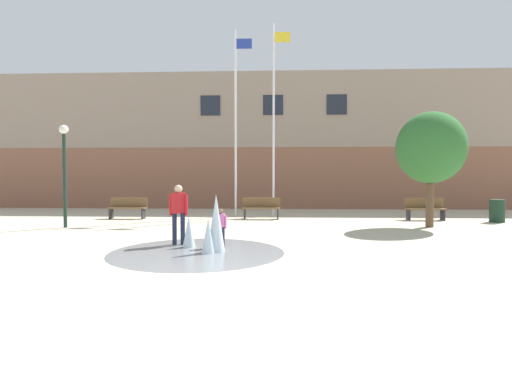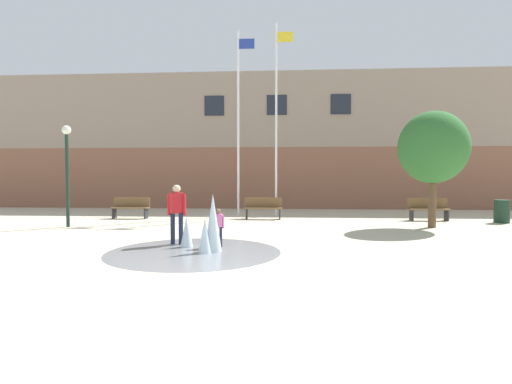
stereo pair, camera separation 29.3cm
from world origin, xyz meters
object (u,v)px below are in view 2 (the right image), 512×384
(park_bench_under_right_flagpole, at_px, (263,208))
(street_tree_near_building, at_px, (433,148))
(adult_near_bench, at_px, (177,209))
(park_bench_near_trashcan, at_px, (428,209))
(child_in_fountain, at_px, (218,225))
(park_bench_left_of_flagpoles, at_px, (131,207))
(trash_can, at_px, (502,211))
(lamp_post_left_lane, at_px, (67,160))
(flagpole_right, at_px, (277,115))
(flagpole_left, at_px, (239,118))

(park_bench_under_right_flagpole, height_order, street_tree_near_building, street_tree_near_building)
(adult_near_bench, bearing_deg, street_tree_near_building, -8.71)
(park_bench_near_trashcan, bearing_deg, adult_near_bench, -143.98)
(child_in_fountain, bearing_deg, street_tree_near_building, 38.90)
(park_bench_left_of_flagpoles, bearing_deg, park_bench_under_right_flagpole, 1.35)
(trash_can, height_order, street_tree_near_building, street_tree_near_building)
(lamp_post_left_lane, distance_m, street_tree_near_building, 12.99)
(trash_can, relative_size, street_tree_near_building, 0.22)
(park_bench_left_of_flagpoles, bearing_deg, flagpole_right, 13.82)
(park_bench_near_trashcan, xyz_separation_m, trash_can, (2.55, -0.67, -0.03))
(child_in_fountain, distance_m, trash_can, 11.84)
(adult_near_bench, height_order, lamp_post_left_lane, lamp_post_left_lane)
(park_bench_left_of_flagpoles, distance_m, adult_near_bench, 7.39)
(adult_near_bench, bearing_deg, park_bench_near_trashcan, 0.64)
(park_bench_left_of_flagpoles, relative_size, park_bench_near_trashcan, 1.00)
(flagpole_right, relative_size, trash_can, 9.71)
(child_in_fountain, relative_size, trash_can, 1.10)
(park_bench_left_of_flagpoles, relative_size, flagpole_right, 0.18)
(park_bench_under_right_flagpole, height_order, lamp_post_left_lane, lamp_post_left_lane)
(park_bench_near_trashcan, height_order, adult_near_bench, adult_near_bench)
(adult_near_bench, bearing_deg, flagpole_left, 48.95)
(park_bench_under_right_flagpole, xyz_separation_m, street_tree_near_building, (6.11, -2.43, 2.34))
(flagpole_left, relative_size, trash_can, 9.42)
(park_bench_left_of_flagpoles, relative_size, park_bench_under_right_flagpole, 1.00)
(adult_near_bench, height_order, flagpole_left, flagpole_left)
(adult_near_bench, relative_size, trash_can, 1.77)
(park_bench_left_of_flagpoles, distance_m, park_bench_near_trashcan, 12.54)
(park_bench_left_of_flagpoles, height_order, lamp_post_left_lane, lamp_post_left_lane)
(adult_near_bench, distance_m, flagpole_left, 8.70)
(park_bench_under_right_flagpole, distance_m, park_bench_near_trashcan, 6.81)
(flagpole_left, height_order, flagpole_right, flagpole_right)
(park_bench_near_trashcan, bearing_deg, lamp_post_left_lane, -167.44)
(street_tree_near_building, bearing_deg, flagpole_right, 145.43)
(park_bench_near_trashcan, relative_size, flagpole_right, 0.18)
(flagpole_right, distance_m, street_tree_near_building, 7.00)
(flagpole_left, bearing_deg, trash_can, -11.66)
(adult_near_bench, height_order, street_tree_near_building, street_tree_near_building)
(park_bench_left_of_flagpoles, relative_size, street_tree_near_building, 0.39)
(flagpole_left, distance_m, flagpole_right, 1.75)
(child_in_fountain, distance_m, flagpole_left, 9.11)
(park_bench_left_of_flagpoles, xyz_separation_m, park_bench_near_trashcan, (12.54, 0.04, 0.00))
(trash_can, bearing_deg, flagpole_left, 168.34)
(lamp_post_left_lane, bearing_deg, flagpole_left, 38.81)
(park_bench_under_right_flagpole, relative_size, adult_near_bench, 1.01)
(child_in_fountain, height_order, trash_can, child_in_fountain)
(park_bench_near_trashcan, bearing_deg, flagpole_left, 169.34)
(child_in_fountain, height_order, street_tree_near_building, street_tree_near_building)
(adult_near_bench, bearing_deg, park_bench_left_of_flagpoles, 85.11)
(flagpole_right, xyz_separation_m, lamp_post_left_lane, (-7.40, -4.55, -2.23))
(child_in_fountain, distance_m, lamp_post_left_lane, 7.29)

